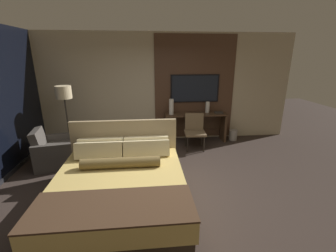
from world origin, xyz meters
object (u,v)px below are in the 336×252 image
(book, at_px, (219,112))
(vase_short, at_px, (207,107))
(desk_chair, at_px, (195,128))
(tv, at_px, (195,88))
(bed, at_px, (121,184))
(armchair_by_window, at_px, (55,152))
(desk, at_px, (195,122))
(floor_lamp, at_px, (64,98))
(vase_tall, at_px, (171,107))
(waste_bin, at_px, (233,135))

(book, bearing_deg, vase_short, 160.97)
(desk_chair, bearing_deg, tv, 84.28)
(bed, xyz_separation_m, tv, (1.72, 2.73, 1.09))
(armchair_by_window, bearing_deg, desk_chair, -88.87)
(desk, relative_size, vase_short, 5.59)
(armchair_by_window, relative_size, book, 3.79)
(floor_lamp, bearing_deg, book, 7.37)
(desk, xyz_separation_m, vase_tall, (-0.65, -0.06, 0.46))
(vase_tall, bearing_deg, floor_lamp, -169.04)
(desk, distance_m, vase_short, 0.52)
(bed, distance_m, vase_short, 3.37)
(desk_chair, height_order, armchair_by_window, desk_chair)
(bed, relative_size, floor_lamp, 1.36)
(floor_lamp, bearing_deg, desk_chair, 1.00)
(desk, height_order, tv, tv)
(desk, distance_m, vase_tall, 0.80)
(tv, bearing_deg, vase_short, -21.74)
(tv, height_order, waste_bin, tv)
(bed, height_order, vase_short, bed)
(desk, xyz_separation_m, armchair_by_window, (-3.24, -1.11, -0.24))
(tv, height_order, armchair_by_window, tv)
(armchair_by_window, bearing_deg, bed, -143.91)
(bed, bearing_deg, book, 46.94)
(floor_lamp, height_order, vase_short, floor_lamp)
(vase_tall, height_order, vase_short, vase_tall)
(desk_chair, xyz_separation_m, vase_short, (0.45, 0.53, 0.41))
(desk_chair, distance_m, floor_lamp, 3.09)
(tv, relative_size, armchair_by_window, 1.44)
(bed, distance_m, armchair_by_window, 2.09)
(desk, height_order, waste_bin, desk)
(armchair_by_window, relative_size, floor_lamp, 0.56)
(vase_short, bearing_deg, desk, -171.98)
(tv, bearing_deg, waste_bin, -12.79)
(bed, height_order, book, bed)
(armchair_by_window, bearing_deg, tv, -78.58)
(tv, xyz_separation_m, floor_lamp, (-3.10, -0.71, -0.07))
(tv, distance_m, armchair_by_window, 3.66)
(vase_short, bearing_deg, waste_bin, -8.47)
(floor_lamp, relative_size, vase_short, 5.53)
(book, xyz_separation_m, waste_bin, (0.45, -0.01, -0.65))
(book, relative_size, waste_bin, 0.84)
(desk_chair, relative_size, vase_short, 2.99)
(vase_tall, relative_size, vase_short, 1.38)
(desk, distance_m, waste_bin, 1.13)
(tv, xyz_separation_m, vase_tall, (-0.65, -0.24, -0.43))
(tv, relative_size, book, 5.45)
(tv, bearing_deg, vase_tall, -159.97)
(desk_chair, bearing_deg, armchair_by_window, -164.31)
(armchair_by_window, relative_size, vase_short, 3.10)
(desk, relative_size, waste_bin, 5.76)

